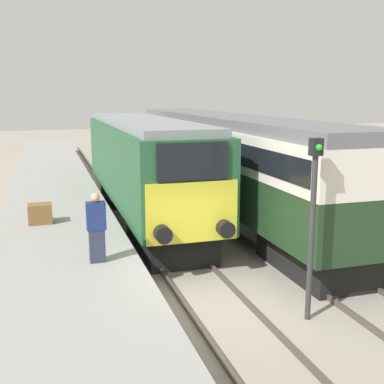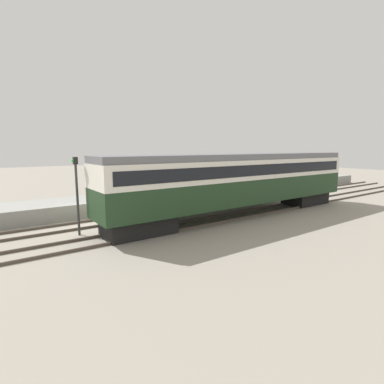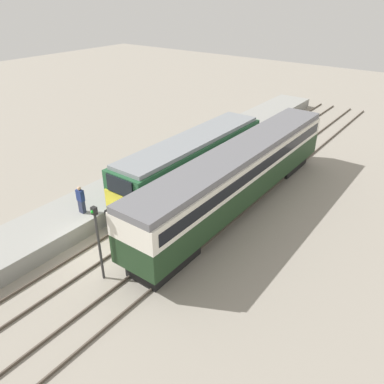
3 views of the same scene
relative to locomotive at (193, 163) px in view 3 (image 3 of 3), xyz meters
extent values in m
plane|color=gray|center=(0.00, -8.33, -2.17)|extent=(120.00, 120.00, 0.00)
cube|color=gray|center=(-3.30, -0.33, -1.69)|extent=(3.50, 50.00, 0.97)
cube|color=#4C4238|center=(-0.72, -3.33, -2.10)|extent=(0.07, 60.00, 0.14)
cube|color=#4C4238|center=(0.72, -3.33, -2.10)|extent=(0.07, 60.00, 0.14)
cube|color=#4C4238|center=(2.68, -3.33, -2.10)|extent=(0.07, 60.00, 0.14)
cube|color=#4C4238|center=(4.12, -3.33, -2.10)|extent=(0.07, 60.00, 0.14)
cube|color=black|center=(0.00, -3.86, -1.67)|extent=(2.03, 4.00, 1.00)
cube|color=black|center=(0.00, 3.94, -1.67)|extent=(2.03, 4.00, 1.00)
cube|color=#235633|center=(0.00, 0.04, 0.17)|extent=(2.70, 12.81, 2.69)
cube|color=yellow|center=(0.00, -6.40, -0.37)|extent=(2.48, 0.10, 1.61)
cube|color=black|center=(0.00, -6.40, 0.98)|extent=(1.89, 0.10, 0.97)
cube|color=gray|center=(0.00, 0.04, 1.63)|extent=(2.38, 12.29, 0.24)
cylinder|color=black|center=(-0.85, -6.61, -0.82)|extent=(0.44, 0.35, 0.44)
cylinder|color=black|center=(0.85, -6.61, -0.82)|extent=(0.44, 0.35, 0.44)
cube|color=black|center=(3.40, -6.93, -1.70)|extent=(1.89, 3.60, 0.95)
cube|color=black|center=(3.40, 7.45, -1.70)|extent=(1.89, 3.60, 0.95)
cube|color=#1E381E|center=(3.40, 0.26, -0.46)|extent=(2.70, 18.77, 1.52)
cube|color=silver|center=(3.40, 0.26, 0.89)|extent=(2.71, 18.77, 1.19)
cube|color=black|center=(3.40, 0.26, 0.89)|extent=(2.75, 18.02, 0.66)
cube|color=slate|center=(3.40, 0.26, 1.67)|extent=(2.48, 18.77, 0.36)
cube|color=#2D334C|center=(-2.55, -7.11, -0.81)|extent=(0.36, 0.24, 0.78)
cube|color=navy|center=(-2.55, -7.11, -0.10)|extent=(0.44, 0.26, 0.65)
sphere|color=tan|center=(-2.55, -7.11, 0.34)|extent=(0.21, 0.21, 0.21)
cylinder|color=#333333|center=(1.70, -9.44, -0.37)|extent=(0.12, 0.12, 3.60)
cube|color=black|center=(1.70, -9.44, 1.61)|extent=(0.24, 0.20, 0.36)
sphere|color=green|center=(1.70, -9.55, 1.61)|extent=(0.14, 0.14, 0.14)
cube|color=brown|center=(-3.84, -3.11, -0.91)|extent=(0.70, 0.56, 0.60)
camera|label=1|loc=(-3.59, -18.05, 2.66)|focal=45.00mm
camera|label=2|loc=(17.01, -13.44, 2.25)|focal=28.00mm
camera|label=3|loc=(13.35, -17.96, 10.08)|focal=35.00mm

